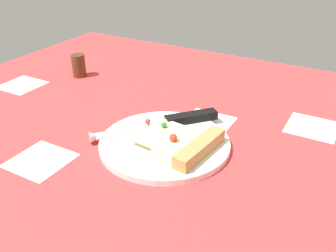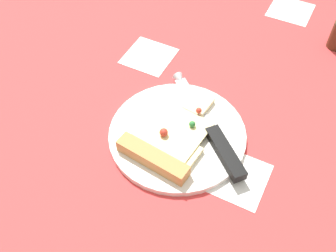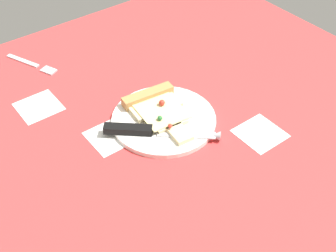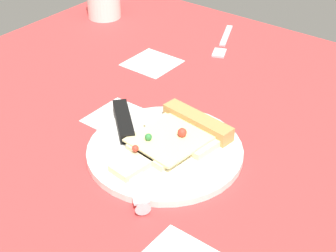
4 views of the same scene
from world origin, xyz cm
name	(u,v)px [view 1 (image 1 of 4)]	position (x,y,z in cm)	size (l,w,h in cm)	color
ground_plane	(134,155)	(0.02, 0.01, -1.50)	(110.98, 110.98, 3.00)	#D13838
plate	(165,143)	(3.03, -4.43, 0.53)	(22.43, 22.43, 1.06)	white
pizza_slice	(177,141)	(2.74, -7.02, 1.85)	(12.26, 18.18, 2.63)	beige
knife	(168,122)	(8.18, -2.22, 1.67)	(19.45, 17.37, 2.45)	silver
pepper_shaker	(79,66)	(21.18, 30.55, 2.77)	(3.33, 3.33, 5.54)	#4C2D19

